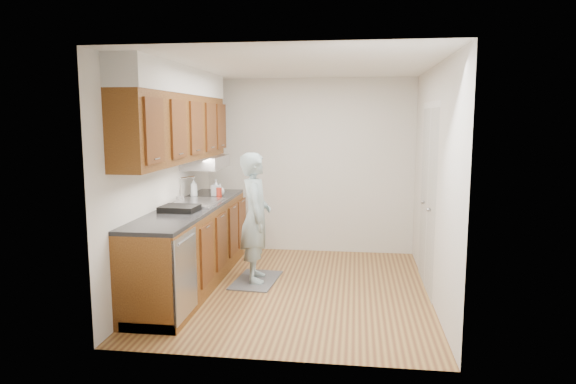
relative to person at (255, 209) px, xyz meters
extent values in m
plane|color=#A47B3E|center=(0.49, -0.24, -0.88)|extent=(3.50, 3.50, 0.00)
plane|color=white|center=(0.49, -0.24, 1.62)|extent=(3.50, 3.50, 0.00)
cube|color=silver|center=(-1.01, -0.24, 0.37)|extent=(0.02, 3.50, 2.50)
cube|color=silver|center=(1.99, -0.24, 0.37)|extent=(0.02, 3.50, 2.50)
cube|color=silver|center=(0.49, 1.51, 0.37)|extent=(3.00, 0.02, 2.50)
cube|color=brown|center=(-0.71, -0.24, -0.43)|extent=(0.60, 2.80, 0.90)
cube|color=black|center=(-0.72, -0.24, 0.04)|extent=(0.63, 2.80, 0.04)
cube|color=#B2B2B7|center=(-0.71, -0.04, 0.01)|extent=(0.48, 0.68, 0.14)
cube|color=#B2B2B7|center=(-0.71, -0.04, 0.06)|extent=(0.52, 0.72, 0.01)
cube|color=#B2B2B7|center=(-0.41, -1.34, -0.41)|extent=(0.03, 0.60, 0.80)
cube|color=brown|center=(-0.84, -0.24, 0.94)|extent=(0.33, 2.80, 0.75)
cube|color=silver|center=(-0.84, -0.24, 1.47)|extent=(0.35, 2.80, 0.30)
cube|color=#A5A5AA|center=(-0.78, 0.61, 0.49)|extent=(0.46, 0.75, 0.16)
cube|color=silver|center=(1.98, 0.06, 0.14)|extent=(0.02, 1.22, 2.05)
cube|color=slate|center=(0.00, 0.00, -0.87)|extent=(0.54, 0.85, 0.02)
imported|color=#92ACB2|center=(0.00, 0.00, 0.00)|extent=(0.52, 0.68, 1.73)
imported|color=silver|center=(-0.87, 0.40, 0.18)|extent=(0.13, 0.13, 0.25)
imported|color=silver|center=(-0.63, 0.55, 0.17)|extent=(0.12, 0.12, 0.22)
imported|color=silver|center=(-0.58, 0.58, 0.14)|extent=(0.16, 0.16, 0.16)
cylinder|color=red|center=(-0.55, 0.40, 0.12)|extent=(0.08, 0.08, 0.13)
cube|color=black|center=(-0.72, -0.58, 0.09)|extent=(0.40, 0.34, 0.06)
camera|label=1|loc=(1.16, -5.84, 1.06)|focal=32.00mm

